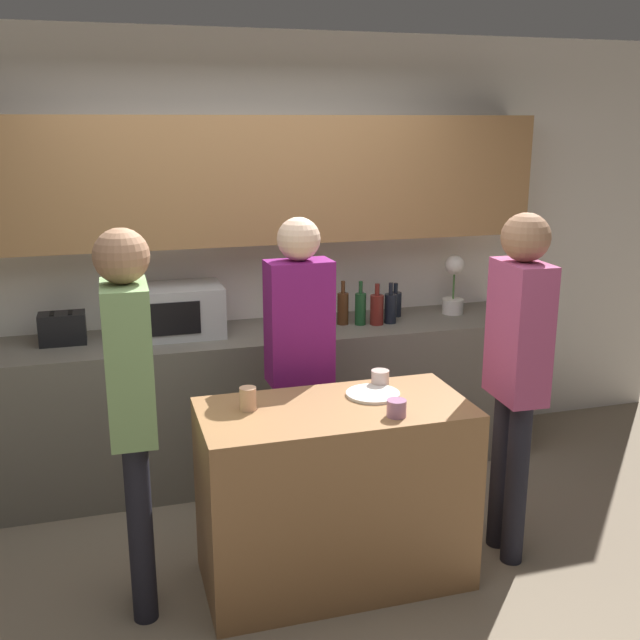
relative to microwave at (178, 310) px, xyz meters
The scene contains 20 objects.
ground_plane 1.85m from the microwave, 74.45° to the right, with size 14.00×14.00×0.00m, color #7F705B.
back_wall 0.65m from the microwave, 27.10° to the left, with size 6.40×0.40×2.70m.
back_counter 0.74m from the microwave, ahead, with size 3.60×0.62×0.92m.
kitchen_island 1.56m from the microwave, 66.37° to the right, with size 1.26×0.62×0.89m.
microwave is the anchor object (origin of this frame).
toaster 0.66m from the microwave, behind, with size 0.26×0.16×0.18m.
potted_plant 1.81m from the microwave, ahead, with size 0.14×0.14×0.40m.
bottle_0 0.91m from the microwave, ahead, with size 0.07×0.07×0.25m.
bottle_1 1.02m from the microwave, ahead, with size 0.07×0.07×0.28m.
bottle_2 1.13m from the microwave, ahead, with size 0.07×0.07×0.28m.
bottle_3 1.23m from the microwave, ahead, with size 0.09×0.09×0.26m.
bottle_4 1.32m from the microwave, ahead, with size 0.08×0.08×0.26m.
bottle_5 1.41m from the microwave, ahead, with size 0.08×0.08×0.22m.
plate_on_island 1.46m from the microwave, 57.13° to the right, with size 0.26×0.26×0.01m.
cup_0 1.25m from the microwave, 81.74° to the right, with size 0.08×0.08×0.11m.
cup_1 1.41m from the microwave, 51.68° to the right, with size 0.09×0.09×0.08m.
cup_2 1.70m from the microwave, 61.93° to the right, with size 0.09×0.09×0.08m.
person_left 0.92m from the microwave, 53.24° to the right, with size 0.35×0.22×1.70m.
person_center 1.34m from the microwave, 104.59° to the right, with size 0.23×0.34×1.75m.
person_right 2.01m from the microwave, 42.39° to the right, with size 0.23×0.35×1.76m.
Camera 1 is at (-0.81, -2.94, 2.17)m, focal length 42.00 mm.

